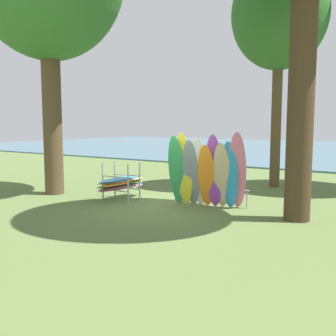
% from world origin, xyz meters
% --- Properties ---
extents(ground_plane, '(80.00, 80.00, 0.00)m').
position_xyz_m(ground_plane, '(0.00, 0.00, 0.00)').
color(ground_plane, '#566B38').
extents(tree_mid_behind, '(3.69, 3.69, 8.86)m').
position_xyz_m(tree_mid_behind, '(1.37, 5.64, 6.68)').
color(tree_mid_behind, brown).
rests_on(tree_mid_behind, ground).
extents(leaning_board_pile, '(2.47, 1.29, 2.31)m').
position_xyz_m(leaning_board_pile, '(0.93, 0.65, 1.06)').
color(leaning_board_pile, '#339E56').
rests_on(leaning_board_pile, ground).
extents(board_storage_rack, '(1.15, 2.13, 1.25)m').
position_xyz_m(board_storage_rack, '(-2.02, 0.14, 0.55)').
color(board_storage_rack, '#9EA0A5').
rests_on(board_storage_rack, ground).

